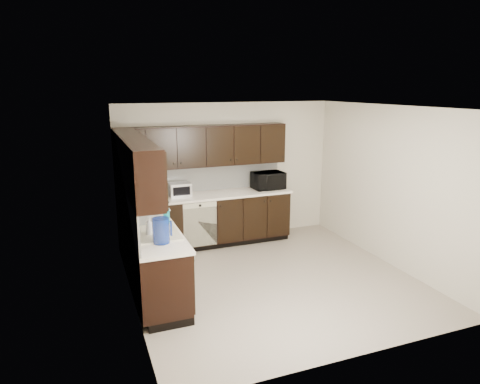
{
  "coord_description": "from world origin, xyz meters",
  "views": [
    {
      "loc": [
        -2.52,
        -5.26,
        2.77
      ],
      "look_at": [
        -0.29,
        0.6,
        1.22
      ],
      "focal_mm": 32.0,
      "sensor_mm": 36.0,
      "label": 1
    }
  ],
  "objects_px": {
    "microwave": "(268,181)",
    "toaster_oven": "(180,189)",
    "storage_bin": "(149,215)",
    "blue_pitcher": "(161,231)",
    "sink": "(156,237)"
  },
  "relations": [
    {
      "from": "sink",
      "to": "storage_bin",
      "type": "xyz_separation_m",
      "value": [
        0.0,
        0.48,
        0.16
      ]
    },
    {
      "from": "microwave",
      "to": "storage_bin",
      "type": "height_order",
      "value": "microwave"
    },
    {
      "from": "toaster_oven",
      "to": "storage_bin",
      "type": "height_order",
      "value": "toaster_oven"
    },
    {
      "from": "microwave",
      "to": "toaster_oven",
      "type": "bearing_deg",
      "value": 174.71
    },
    {
      "from": "toaster_oven",
      "to": "blue_pitcher",
      "type": "height_order",
      "value": "blue_pitcher"
    },
    {
      "from": "sink",
      "to": "microwave",
      "type": "relative_size",
      "value": 1.46
    },
    {
      "from": "toaster_oven",
      "to": "sink",
      "type": "bearing_deg",
      "value": -114.07
    },
    {
      "from": "microwave",
      "to": "storage_bin",
      "type": "bearing_deg",
      "value": -155.58
    },
    {
      "from": "sink",
      "to": "storage_bin",
      "type": "relative_size",
      "value": 1.65
    },
    {
      "from": "sink",
      "to": "microwave",
      "type": "height_order",
      "value": "microwave"
    },
    {
      "from": "toaster_oven",
      "to": "blue_pitcher",
      "type": "bearing_deg",
      "value": -110.4
    },
    {
      "from": "sink",
      "to": "blue_pitcher",
      "type": "distance_m",
      "value": 0.43
    },
    {
      "from": "storage_bin",
      "to": "toaster_oven",
      "type": "bearing_deg",
      "value": 60.65
    },
    {
      "from": "sink",
      "to": "blue_pitcher",
      "type": "height_order",
      "value": "blue_pitcher"
    },
    {
      "from": "sink",
      "to": "storage_bin",
      "type": "bearing_deg",
      "value": 89.83
    }
  ]
}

